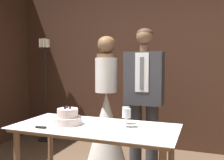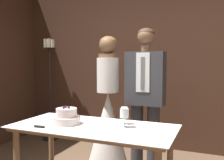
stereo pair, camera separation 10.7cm
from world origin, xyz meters
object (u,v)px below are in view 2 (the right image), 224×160
(cake_table, at_px, (93,136))
(wine_glass_middle, at_px, (124,114))
(cake_knife, at_px, (47,128))
(groom, at_px, (145,93))
(tiered_cake, at_px, (67,117))
(bride, at_px, (108,119))
(wine_glass_near, at_px, (124,112))
(candle_stand, at_px, (50,86))

(cake_table, relative_size, wine_glass_middle, 8.86)
(cake_knife, bearing_deg, groom, 58.62)
(tiered_cake, distance_m, bride, 0.96)
(cake_table, distance_m, wine_glass_near, 0.36)
(candle_stand, bearing_deg, cake_knife, -54.03)
(tiered_cake, xyz_separation_m, candle_stand, (-1.40, 1.64, 0.10))
(cake_knife, xyz_separation_m, groom, (0.57, 1.14, 0.21))
(tiered_cake, relative_size, candle_stand, 0.15)
(tiered_cake, height_order, bride, bride)
(cake_table, distance_m, wine_glass_middle, 0.36)
(bride, height_order, groom, groom)
(tiered_cake, xyz_separation_m, wine_glass_near, (0.50, 0.20, 0.05))
(wine_glass_near, xyz_separation_m, candle_stand, (-1.90, 1.44, 0.05))
(cake_knife, bearing_deg, cake_table, 30.88)
(tiered_cake, bearing_deg, cake_table, 6.29)
(cake_knife, distance_m, wine_glass_middle, 0.68)
(wine_glass_near, distance_m, candle_stand, 2.38)
(cake_knife, xyz_separation_m, candle_stand, (-1.34, 1.84, 0.16))
(cake_table, bearing_deg, bride, 105.13)
(bride, xyz_separation_m, groom, (0.49, -0.00, 0.36))
(cake_knife, bearing_deg, candle_stand, 121.19)
(cake_table, height_order, cake_knife, cake_knife)
(wine_glass_near, distance_m, bride, 0.92)
(wine_glass_middle, relative_size, groom, 0.10)
(cake_knife, relative_size, candle_stand, 0.24)
(wine_glass_near, relative_size, candle_stand, 0.09)
(groom, bearing_deg, tiered_cake, -118.42)
(cake_knife, height_order, wine_glass_middle, wine_glass_middle)
(cake_table, relative_size, groom, 0.85)
(wine_glass_near, bearing_deg, tiered_cake, -158.31)
(cake_table, xyz_separation_m, cake_knife, (-0.33, -0.23, 0.10))
(bride, bearing_deg, groom, -0.08)
(wine_glass_near, distance_m, groom, 0.74)
(wine_glass_middle, bearing_deg, bride, 121.87)
(cake_table, xyz_separation_m, groom, (0.25, 0.91, 0.31))
(tiered_cake, relative_size, wine_glass_middle, 1.54)
(tiered_cake, bearing_deg, cake_knife, -107.52)
(wine_glass_near, height_order, bride, bride)
(candle_stand, bearing_deg, groom, -20.17)
(groom, height_order, candle_stand, candle_stand)
(wine_glass_near, distance_m, wine_glass_middle, 0.12)
(candle_stand, bearing_deg, cake_table, -44.05)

